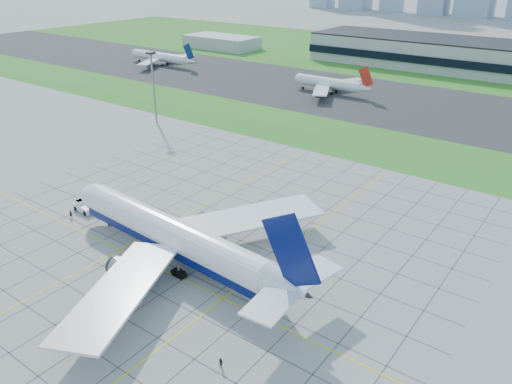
{
  "coord_description": "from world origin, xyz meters",
  "views": [
    {
      "loc": [
        65.75,
        -56.86,
        55.06
      ],
      "look_at": [
        4.86,
        25.71,
        7.0
      ],
      "focal_mm": 35.0,
      "sensor_mm": 36.0,
      "label": 1
    }
  ],
  "objects_px": {
    "airliner": "(173,236)",
    "distant_jet_0": "(161,57)",
    "light_mast": "(153,79)",
    "crew_near": "(71,214)",
    "pushback_tug": "(84,207)",
    "distant_jet_1": "(330,83)",
    "crew_far": "(221,363)"
  },
  "relations": [
    {
      "from": "airliner",
      "to": "distant_jet_0",
      "type": "bearing_deg",
      "value": 140.72
    },
    {
      "from": "light_mast",
      "to": "crew_near",
      "type": "relative_size",
      "value": 13.17
    },
    {
      "from": "light_mast",
      "to": "pushback_tug",
      "type": "bearing_deg",
      "value": -57.09
    },
    {
      "from": "pushback_tug",
      "to": "airliner",
      "type": "bearing_deg",
      "value": -0.68
    },
    {
      "from": "light_mast",
      "to": "airliner",
      "type": "height_order",
      "value": "light_mast"
    },
    {
      "from": "airliner",
      "to": "pushback_tug",
      "type": "relative_size",
      "value": 7.33
    },
    {
      "from": "light_mast",
      "to": "airliner",
      "type": "relative_size",
      "value": 0.39
    },
    {
      "from": "airliner",
      "to": "pushback_tug",
      "type": "bearing_deg",
      "value": 179.32
    },
    {
      "from": "light_mast",
      "to": "distant_jet_1",
      "type": "relative_size",
      "value": 0.6
    },
    {
      "from": "crew_far",
      "to": "airliner",
      "type": "bearing_deg",
      "value": 156.55
    },
    {
      "from": "crew_near",
      "to": "crew_far",
      "type": "xyz_separation_m",
      "value": [
        58.71,
        -15.45,
        -0.14
      ]
    },
    {
      "from": "airliner",
      "to": "distant_jet_1",
      "type": "bearing_deg",
      "value": 110.33
    },
    {
      "from": "airliner",
      "to": "crew_far",
      "type": "bearing_deg",
      "value": -29.12
    },
    {
      "from": "airliner",
      "to": "distant_jet_0",
      "type": "height_order",
      "value": "airliner"
    },
    {
      "from": "distant_jet_0",
      "to": "crew_far",
      "type": "bearing_deg",
      "value": -41.74
    },
    {
      "from": "pushback_tug",
      "to": "distant_jet_1",
      "type": "height_order",
      "value": "distant_jet_1"
    },
    {
      "from": "crew_near",
      "to": "distant_jet_1",
      "type": "distance_m",
      "value": 142.06
    },
    {
      "from": "pushback_tug",
      "to": "crew_far",
      "type": "relative_size",
      "value": 5.33
    },
    {
      "from": "pushback_tug",
      "to": "crew_far",
      "type": "height_order",
      "value": "pushback_tug"
    },
    {
      "from": "distant_jet_1",
      "to": "distant_jet_0",
      "type": "bearing_deg",
      "value": 179.21
    },
    {
      "from": "light_mast",
      "to": "pushback_tug",
      "type": "distance_m",
      "value": 73.43
    },
    {
      "from": "pushback_tug",
      "to": "crew_near",
      "type": "height_order",
      "value": "pushback_tug"
    },
    {
      "from": "distant_jet_0",
      "to": "distant_jet_1",
      "type": "bearing_deg",
      "value": -0.79
    },
    {
      "from": "airliner",
      "to": "crew_near",
      "type": "bearing_deg",
      "value": -173.55
    },
    {
      "from": "light_mast",
      "to": "pushback_tug",
      "type": "xyz_separation_m",
      "value": [
        39.05,
        -60.33,
        -15.09
      ]
    },
    {
      "from": "light_mast",
      "to": "crew_near",
      "type": "height_order",
      "value": "light_mast"
    },
    {
      "from": "pushback_tug",
      "to": "distant_jet_0",
      "type": "distance_m",
      "value": 182.88
    },
    {
      "from": "light_mast",
      "to": "airliner",
      "type": "distance_m",
      "value": 96.24
    },
    {
      "from": "airliner",
      "to": "light_mast",
      "type": "bearing_deg",
      "value": 142.66
    },
    {
      "from": "light_mast",
      "to": "distant_jet_0",
      "type": "relative_size",
      "value": 0.55
    },
    {
      "from": "crew_near",
      "to": "crew_far",
      "type": "height_order",
      "value": "crew_near"
    },
    {
      "from": "distant_jet_1",
      "to": "pushback_tug",
      "type": "bearing_deg",
      "value": -86.41
    }
  ]
}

